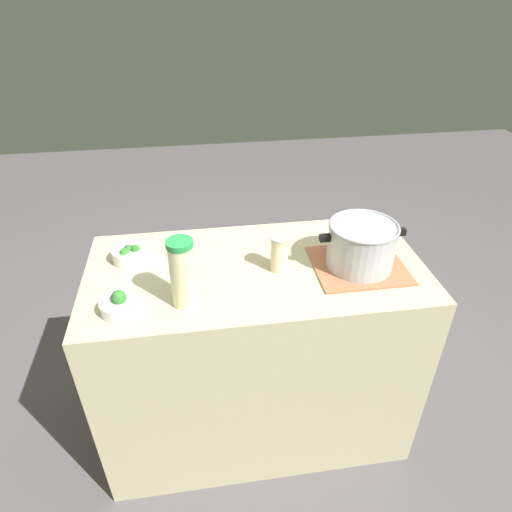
{
  "coord_description": "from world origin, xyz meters",
  "views": [
    {
      "loc": [
        0.21,
        1.37,
        1.87
      ],
      "look_at": [
        0.0,
        0.0,
        0.95
      ],
      "focal_mm": 31.05,
      "sensor_mm": 36.0,
      "label": 1
    }
  ],
  "objects_px": {
    "cooking_pot": "(361,244)",
    "broccoli_bowl_front": "(130,254)",
    "lemonade_pitcher": "(183,273)",
    "mason_jar": "(279,254)",
    "broccoli_bowl_center": "(120,304)"
  },
  "relations": [
    {
      "from": "lemonade_pitcher",
      "to": "broccoli_bowl_center",
      "type": "bearing_deg",
      "value": 2.08
    },
    {
      "from": "cooking_pot",
      "to": "broccoli_bowl_front",
      "type": "relative_size",
      "value": 2.45
    },
    {
      "from": "broccoli_bowl_front",
      "to": "lemonade_pitcher",
      "type": "bearing_deg",
      "value": 125.2
    },
    {
      "from": "cooking_pot",
      "to": "broccoli_bowl_center",
      "type": "relative_size",
      "value": 2.5
    },
    {
      "from": "lemonade_pitcher",
      "to": "broccoli_bowl_front",
      "type": "height_order",
      "value": "lemonade_pitcher"
    },
    {
      "from": "cooking_pot",
      "to": "lemonade_pitcher",
      "type": "xyz_separation_m",
      "value": [
        0.65,
        0.13,
        0.03
      ]
    },
    {
      "from": "cooking_pot",
      "to": "broccoli_bowl_front",
      "type": "xyz_separation_m",
      "value": [
        0.86,
        -0.17,
        -0.07
      ]
    },
    {
      "from": "cooking_pot",
      "to": "mason_jar",
      "type": "relative_size",
      "value": 2.29
    },
    {
      "from": "broccoli_bowl_front",
      "to": "broccoli_bowl_center",
      "type": "height_order",
      "value": "broccoli_bowl_center"
    },
    {
      "from": "cooking_pot",
      "to": "broccoli_bowl_front",
      "type": "height_order",
      "value": "cooking_pot"
    },
    {
      "from": "broccoli_bowl_front",
      "to": "mason_jar",
      "type": "bearing_deg",
      "value": 165.33
    },
    {
      "from": "lemonade_pitcher",
      "to": "mason_jar",
      "type": "bearing_deg",
      "value": -157.09
    },
    {
      "from": "lemonade_pitcher",
      "to": "broccoli_bowl_front",
      "type": "distance_m",
      "value": 0.37
    },
    {
      "from": "broccoli_bowl_front",
      "to": "broccoli_bowl_center",
      "type": "relative_size",
      "value": 1.02
    },
    {
      "from": "mason_jar",
      "to": "broccoli_bowl_front",
      "type": "relative_size",
      "value": 1.07
    }
  ]
}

